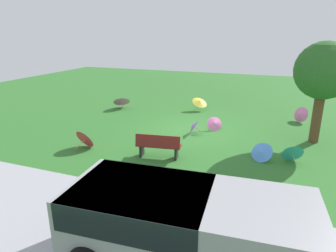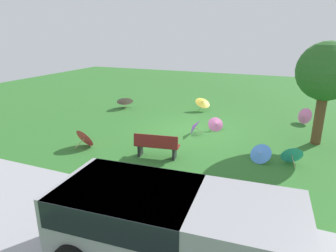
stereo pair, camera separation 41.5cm
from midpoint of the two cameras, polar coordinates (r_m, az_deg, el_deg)
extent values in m
plane|color=#2D6B28|center=(13.68, 4.00, -0.77)|extent=(40.00, 40.00, 0.00)
cube|color=#9E9EA3|center=(7.31, -15.23, -19.32)|extent=(40.00, 4.20, 0.01)
cube|color=#99999E|center=(5.84, 1.69, -18.83)|extent=(4.72, 2.21, 1.35)
cube|color=black|center=(5.88, -7.23, -14.02)|extent=(2.70, 2.09, 0.55)
cylinder|color=black|center=(7.32, -9.00, -15.20)|extent=(0.77, 0.27, 0.76)
cylinder|color=black|center=(6.78, 17.97, -18.95)|extent=(0.77, 0.27, 0.76)
cube|color=maroon|center=(10.60, -2.90, -3.77)|extent=(1.65, 0.70, 0.05)
cube|color=maroon|center=(10.34, -3.19, -3.01)|extent=(1.60, 0.36, 0.45)
cube|color=black|center=(10.86, -6.16, -4.61)|extent=(0.14, 0.41, 0.45)
cube|color=black|center=(10.56, 0.50, -5.17)|extent=(0.14, 0.41, 0.45)
cylinder|color=brown|center=(13.21, 26.07, 1.85)|extent=(0.38, 0.38, 2.25)
sphere|color=#286023|center=(12.89, 27.15, 9.53)|extent=(2.24, 2.24, 2.24)
cylinder|color=tan|center=(16.31, 24.06, 1.88)|extent=(0.28, 0.32, 0.15)
cone|color=pink|center=(16.08, 23.49, 2.08)|extent=(0.85, 0.82, 0.79)
sphere|color=tan|center=(16.02, 23.33, 2.13)|extent=(0.06, 0.06, 0.05)
cylinder|color=tan|center=(13.94, 7.92, 0.14)|extent=(0.16, 0.30, 0.25)
cone|color=pink|center=(13.71, 8.11, 0.49)|extent=(0.84, 0.75, 0.62)
sphere|color=tan|center=(13.66, 8.16, 0.57)|extent=(0.05, 0.06, 0.05)
cylinder|color=tan|center=(17.56, -9.59, 3.89)|extent=(0.20, 0.29, 0.40)
cone|color=pink|center=(17.69, -9.67, 4.84)|extent=(1.26, 1.23, 0.71)
sphere|color=tan|center=(17.72, -9.69, 5.06)|extent=(0.06, 0.06, 0.05)
cylinder|color=tan|center=(13.08, 4.96, -0.70)|extent=(0.36, 0.04, 0.22)
cone|color=purple|center=(13.08, 3.99, -0.04)|extent=(0.53, 0.76, 0.70)
sphere|color=tan|center=(13.08, 3.75, 0.13)|extent=(0.05, 0.04, 0.05)
cylinder|color=tan|center=(11.83, -17.59, -3.40)|extent=(0.14, 0.48, 0.28)
cone|color=#D8383F|center=(11.95, -16.54, -2.25)|extent=(0.94, 0.71, 0.80)
sphere|color=tan|center=(11.97, -16.33, -2.02)|extent=(0.05, 0.06, 0.05)
cylinder|color=tan|center=(11.02, 16.98, -5.37)|extent=(0.15, 0.34, 0.31)
cone|color=#4C8CE5|center=(10.77, 16.56, -4.83)|extent=(0.91, 0.81, 0.64)
sphere|color=tan|center=(10.72, 16.47, -4.71)|extent=(0.05, 0.06, 0.05)
cylinder|color=tan|center=(10.85, 22.21, -5.98)|extent=(0.16, 0.45, 0.25)
cone|color=teal|center=(11.05, 21.84, -4.66)|extent=(0.84, 0.66, 0.73)
sphere|color=tan|center=(11.10, 21.75, -4.36)|extent=(0.05, 0.06, 0.05)
cylinder|color=tan|center=(17.18, 5.12, 3.86)|extent=(0.24, 0.20, 0.46)
cone|color=yellow|center=(16.98, 5.47, 4.68)|extent=(1.16, 1.17, 0.56)
sphere|color=tan|center=(16.94, 5.55, 4.85)|extent=(0.06, 0.06, 0.05)
camera|label=1|loc=(0.21, -90.97, -0.31)|focal=31.54mm
camera|label=2|loc=(0.21, 89.03, 0.31)|focal=31.54mm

